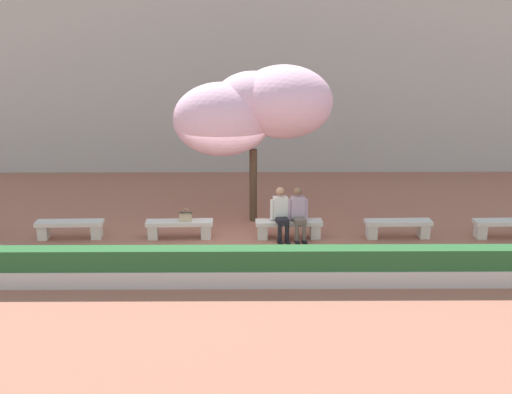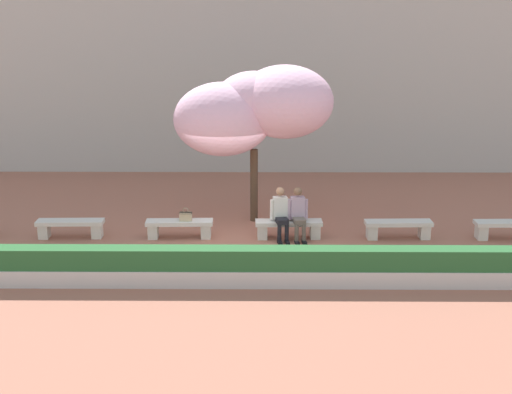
{
  "view_description": "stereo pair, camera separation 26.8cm",
  "coord_description": "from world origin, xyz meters",
  "px_view_note": "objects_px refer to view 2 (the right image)",
  "views": [
    {
      "loc": [
        0.41,
        -16.78,
        5.59
      ],
      "look_at": [
        0.54,
        0.2,
        1.0
      ],
      "focal_mm": 50.0,
      "sensor_mm": 36.0,
      "label": 1
    },
    {
      "loc": [
        0.68,
        -16.78,
        5.59
      ],
      "look_at": [
        0.54,
        0.2,
        1.0
      ],
      "focal_mm": 50.0,
      "sensor_mm": 36.0,
      "label": 2
    }
  ],
  "objects_px": {
    "handbag": "(186,216)",
    "cherry_tree_main": "(256,108)",
    "person_seated_left": "(281,212)",
    "stone_bench_near_east": "(289,227)",
    "stone_bench_far_east": "(508,227)",
    "stone_bench_east_end": "(398,227)",
    "stone_bench_center": "(179,226)",
    "person_seated_right": "(298,212)",
    "stone_bench_near_west": "(70,226)"
  },
  "relations": [
    {
      "from": "stone_bench_center",
      "to": "cherry_tree_main",
      "type": "height_order",
      "value": "cherry_tree_main"
    },
    {
      "from": "stone_bench_near_east",
      "to": "person_seated_left",
      "type": "distance_m",
      "value": 0.45
    },
    {
      "from": "person_seated_left",
      "to": "handbag",
      "type": "bearing_deg",
      "value": 179.45
    },
    {
      "from": "stone_bench_near_west",
      "to": "stone_bench_near_east",
      "type": "distance_m",
      "value": 5.41
    },
    {
      "from": "person_seated_right",
      "to": "cherry_tree_main",
      "type": "xyz_separation_m",
      "value": [
        -1.04,
        1.44,
        2.34
      ]
    },
    {
      "from": "stone_bench_east_end",
      "to": "person_seated_left",
      "type": "relative_size",
      "value": 1.29
    },
    {
      "from": "stone_bench_east_end",
      "to": "person_seated_right",
      "type": "relative_size",
      "value": 1.29
    },
    {
      "from": "stone_bench_center",
      "to": "stone_bench_near_east",
      "type": "height_order",
      "value": "same"
    },
    {
      "from": "stone_bench_far_east",
      "to": "cherry_tree_main",
      "type": "relative_size",
      "value": 0.4
    },
    {
      "from": "stone_bench_east_end",
      "to": "person_seated_right",
      "type": "xyz_separation_m",
      "value": [
        -2.48,
        -0.05,
        0.4
      ]
    },
    {
      "from": "stone_bench_center",
      "to": "person_seated_left",
      "type": "distance_m",
      "value": 2.53
    },
    {
      "from": "stone_bench_near_east",
      "to": "person_seated_left",
      "type": "bearing_deg",
      "value": -165.42
    },
    {
      "from": "stone_bench_center",
      "to": "stone_bench_near_east",
      "type": "relative_size",
      "value": 1.0
    },
    {
      "from": "handbag",
      "to": "stone_bench_east_end",
      "type": "bearing_deg",
      "value": 0.33
    },
    {
      "from": "stone_bench_far_east",
      "to": "handbag",
      "type": "distance_m",
      "value": 7.95
    },
    {
      "from": "stone_bench_near_east",
      "to": "stone_bench_far_east",
      "type": "distance_m",
      "value": 5.41
    },
    {
      "from": "stone_bench_near_west",
      "to": "stone_bench_near_east",
      "type": "relative_size",
      "value": 1.0
    },
    {
      "from": "stone_bench_center",
      "to": "handbag",
      "type": "distance_m",
      "value": 0.33
    },
    {
      "from": "stone_bench_near_west",
      "to": "cherry_tree_main",
      "type": "relative_size",
      "value": 0.4
    },
    {
      "from": "person_seated_left",
      "to": "person_seated_right",
      "type": "xyz_separation_m",
      "value": [
        0.43,
        -0.0,
        0.0
      ]
    },
    {
      "from": "stone_bench_far_east",
      "to": "person_seated_left",
      "type": "distance_m",
      "value": 5.62
    },
    {
      "from": "stone_bench_near_east",
      "to": "person_seated_right",
      "type": "bearing_deg",
      "value": -13.27
    },
    {
      "from": "stone_bench_near_west",
      "to": "handbag",
      "type": "relative_size",
      "value": 4.89
    },
    {
      "from": "cherry_tree_main",
      "to": "person_seated_right",
      "type": "bearing_deg",
      "value": -54.15
    },
    {
      "from": "stone_bench_near_west",
      "to": "stone_bench_center",
      "type": "height_order",
      "value": "same"
    },
    {
      "from": "person_seated_left",
      "to": "person_seated_right",
      "type": "height_order",
      "value": "same"
    },
    {
      "from": "person_seated_right",
      "to": "person_seated_left",
      "type": "bearing_deg",
      "value": 179.95
    },
    {
      "from": "stone_bench_far_east",
      "to": "person_seated_left",
      "type": "relative_size",
      "value": 1.29
    },
    {
      "from": "person_seated_left",
      "to": "cherry_tree_main",
      "type": "xyz_separation_m",
      "value": [
        -0.61,
        1.44,
        2.34
      ]
    },
    {
      "from": "stone_bench_east_end",
      "to": "handbag",
      "type": "bearing_deg",
      "value": -179.67
    },
    {
      "from": "stone_bench_east_end",
      "to": "cherry_tree_main",
      "type": "xyz_separation_m",
      "value": [
        -3.52,
        1.39,
        2.74
      ]
    },
    {
      "from": "person_seated_left",
      "to": "cherry_tree_main",
      "type": "relative_size",
      "value": 0.31
    },
    {
      "from": "stone_bench_center",
      "to": "handbag",
      "type": "height_order",
      "value": "handbag"
    },
    {
      "from": "stone_bench_east_end",
      "to": "cherry_tree_main",
      "type": "distance_m",
      "value": 4.67
    },
    {
      "from": "stone_bench_east_end",
      "to": "cherry_tree_main",
      "type": "height_order",
      "value": "cherry_tree_main"
    },
    {
      "from": "stone_bench_center",
      "to": "person_seated_right",
      "type": "relative_size",
      "value": 1.29
    },
    {
      "from": "stone_bench_far_east",
      "to": "person_seated_left",
      "type": "bearing_deg",
      "value": -179.46
    },
    {
      "from": "stone_bench_far_east",
      "to": "person_seated_left",
      "type": "height_order",
      "value": "person_seated_left"
    },
    {
      "from": "person_seated_left",
      "to": "cherry_tree_main",
      "type": "bearing_deg",
      "value": 113.1
    },
    {
      "from": "handbag",
      "to": "person_seated_left",
      "type": "bearing_deg",
      "value": -0.55
    },
    {
      "from": "stone_bench_near_west",
      "to": "stone_bench_far_east",
      "type": "xyz_separation_m",
      "value": [
        10.82,
        0.0,
        0.0
      ]
    },
    {
      "from": "stone_bench_center",
      "to": "stone_bench_near_east",
      "type": "bearing_deg",
      "value": 0.0
    },
    {
      "from": "stone_bench_east_end",
      "to": "person_seated_left",
      "type": "height_order",
      "value": "person_seated_left"
    },
    {
      "from": "stone_bench_near_east",
      "to": "handbag",
      "type": "height_order",
      "value": "handbag"
    },
    {
      "from": "stone_bench_east_end",
      "to": "person_seated_left",
      "type": "bearing_deg",
      "value": -178.96
    },
    {
      "from": "handbag",
      "to": "cherry_tree_main",
      "type": "bearing_deg",
      "value": 39.4
    },
    {
      "from": "stone_bench_east_end",
      "to": "cherry_tree_main",
      "type": "relative_size",
      "value": 0.4
    },
    {
      "from": "stone_bench_far_east",
      "to": "cherry_tree_main",
      "type": "height_order",
      "value": "cherry_tree_main"
    },
    {
      "from": "person_seated_right",
      "to": "cherry_tree_main",
      "type": "bearing_deg",
      "value": 125.85
    },
    {
      "from": "stone_bench_east_end",
      "to": "stone_bench_center",
      "type": "bearing_deg",
      "value": 180.0
    }
  ]
}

